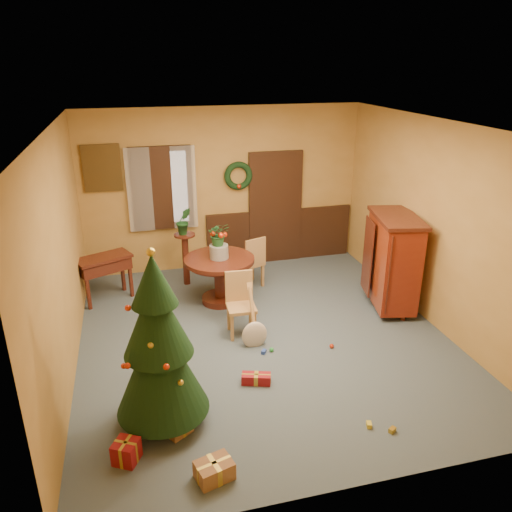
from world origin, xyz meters
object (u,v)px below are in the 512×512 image
object	(u,v)px
dining_table	(220,271)
writing_desk	(104,267)
sideboard	(393,259)
christmas_tree	(159,345)
chair_near	(240,301)

from	to	relation	value
dining_table	writing_desk	world-z (taller)	dining_table
writing_desk	sideboard	world-z (taller)	sideboard
christmas_tree	writing_desk	bearing A→B (deg)	101.51
dining_table	writing_desk	xyz separation A→B (m)	(-1.76, 0.54, 0.03)
chair_near	sideboard	size ratio (longest dim) A/B	0.61
chair_near	christmas_tree	world-z (taller)	christmas_tree
dining_table	chair_near	bearing A→B (deg)	-83.74
dining_table	sideboard	distance (m)	2.68
christmas_tree	writing_desk	xyz separation A→B (m)	(-0.65, 3.19, -0.39)
chair_near	christmas_tree	bearing A→B (deg)	-126.32
christmas_tree	chair_near	bearing A→B (deg)	53.68
dining_table	christmas_tree	bearing A→B (deg)	-112.71
christmas_tree	dining_table	bearing A→B (deg)	67.29
chair_near	christmas_tree	distance (m)	2.11
chair_near	sideboard	world-z (taller)	sideboard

